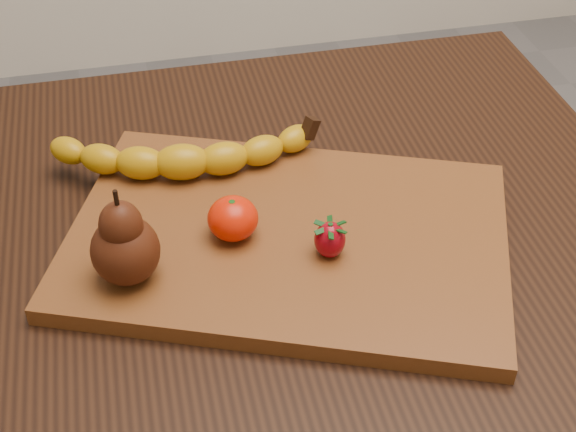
{
  "coord_description": "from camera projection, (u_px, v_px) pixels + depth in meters",
  "views": [
    {
      "loc": [
        -0.06,
        -0.66,
        1.33
      ],
      "look_at": [
        0.08,
        -0.05,
        0.8
      ],
      "focal_mm": 50.0,
      "sensor_mm": 36.0,
      "label": 1
    }
  ],
  "objects": [
    {
      "name": "table",
      "position": [
        213.0,
        290.0,
        0.93
      ],
      "size": [
        1.0,
        0.7,
        0.76
      ],
      "color": "black",
      "rests_on": "ground"
    },
    {
      "name": "cutting_board",
      "position": [
        288.0,
        238.0,
        0.84
      ],
      "size": [
        0.53,
        0.45,
        0.02
      ],
      "primitive_type": "cube",
      "rotation": [
        0.0,
        0.0,
        -0.38
      ],
      "color": "brown",
      "rests_on": "table"
    },
    {
      "name": "banana",
      "position": [
        182.0,
        162.0,
        0.89
      ],
      "size": [
        0.27,
        0.1,
        0.04
      ],
      "primitive_type": null,
      "rotation": [
        0.0,
        0.0,
        -0.13
      ],
      "color": "#C69309",
      "rests_on": "cutting_board"
    },
    {
      "name": "pear",
      "position": [
        123.0,
        236.0,
        0.75
      ],
      "size": [
        0.08,
        0.08,
        0.1
      ],
      "primitive_type": null,
      "rotation": [
        0.0,
        0.0,
        0.34
      ],
      "color": "#441A0A",
      "rests_on": "cutting_board"
    },
    {
      "name": "mandarin",
      "position": [
        233.0,
        218.0,
        0.81
      ],
      "size": [
        0.07,
        0.07,
        0.04
      ],
      "primitive_type": "ellipsoid",
      "rotation": [
        0.0,
        0.0,
        0.38
      ],
      "color": "red",
      "rests_on": "cutting_board"
    },
    {
      "name": "strawberry",
      "position": [
        330.0,
        238.0,
        0.79
      ],
      "size": [
        0.04,
        0.04,
        0.04
      ],
      "primitive_type": null,
      "rotation": [
        0.0,
        0.0,
        0.31
      ],
      "color": "#930411",
      "rests_on": "cutting_board"
    }
  ]
}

